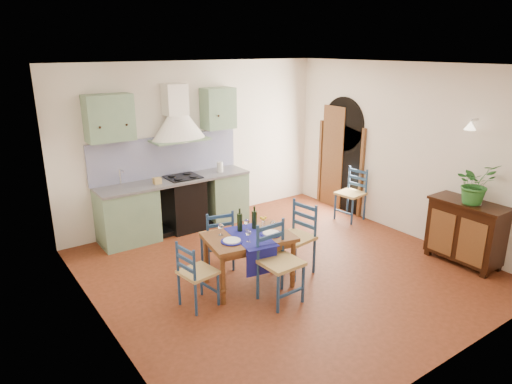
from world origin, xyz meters
TOP-DOWN VIEW (x-y plane):
  - floor at (0.00, 0.00)m, footprint 5.00×5.00m
  - back_wall at (-0.47, 2.29)m, footprint 5.00×0.96m
  - right_wall at (2.50, 0.28)m, footprint 0.26×5.00m
  - left_wall at (-2.50, 0.00)m, footprint 0.04×5.00m
  - ceiling at (0.00, 0.00)m, footprint 5.00×5.00m
  - dining_table at (-0.65, -0.08)m, footprint 1.21×0.94m
  - chair_near at (-0.56, -0.59)m, footprint 0.48×0.48m
  - chair_far at (-0.74, 0.57)m, footprint 0.50×0.50m
  - chair_left at (-1.46, -0.14)m, footprint 0.45×0.45m
  - chair_right at (0.09, -0.14)m, footprint 0.52×0.52m
  - chair_spare at (2.23, 0.85)m, footprint 0.49×0.49m
  - sideboard at (2.26, -1.33)m, footprint 0.50×1.05m
  - potted_plant at (2.23, -1.38)m, footprint 0.64×0.59m

SIDE VIEW (x-z plane):
  - floor at x=0.00m, z-range 0.00..0.00m
  - chair_left at x=-1.46m, z-range 0.01..0.86m
  - chair_far at x=-0.74m, z-range 0.02..0.91m
  - chair_spare at x=2.23m, z-range 0.02..0.96m
  - sideboard at x=2.26m, z-range 0.04..0.98m
  - chair_near at x=-0.56m, z-range 0.02..1.01m
  - chair_right at x=0.09m, z-range 0.02..1.01m
  - dining_table at x=-0.65m, z-range 0.11..1.13m
  - back_wall at x=-0.47m, z-range -0.35..2.45m
  - potted_plant at x=2.23m, z-range 0.94..1.51m
  - right_wall at x=2.50m, z-range -0.06..2.74m
  - left_wall at x=-2.50m, z-range 0.00..2.80m
  - ceiling at x=0.00m, z-range 2.80..2.81m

